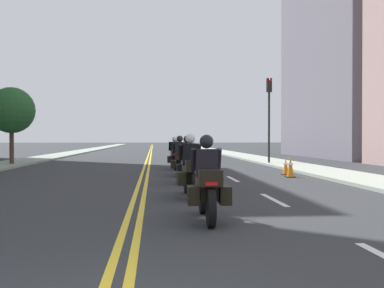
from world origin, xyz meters
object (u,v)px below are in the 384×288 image
at_px(motorcycle_0, 207,185).
at_px(motorcycle_1, 191,172).
at_px(motorcycle_2, 187,164).
at_px(motorcycle_4, 175,156).
at_px(motorcycle_3, 180,159).
at_px(traffic_light_near, 269,105).
at_px(street_tree_1, 12,110).
at_px(motorcycle_5, 177,154).
at_px(traffic_cone_0, 290,167).
at_px(traffic_cone_1, 286,167).

bearing_deg(motorcycle_0, motorcycle_1, 91.18).
bearing_deg(motorcycle_2, motorcycle_4, 89.74).
distance_m(motorcycle_3, traffic_light_near, 9.85).
height_order(motorcycle_4, street_tree_1, street_tree_1).
bearing_deg(motorcycle_4, motorcycle_5, 84.28).
bearing_deg(motorcycle_1, traffic_cone_0, 50.90).
bearing_deg(motorcycle_3, traffic_cone_1, 3.08).
height_order(motorcycle_0, motorcycle_2, motorcycle_2).
bearing_deg(traffic_light_near, motorcycle_2, -116.91).
relative_size(motorcycle_1, street_tree_1, 0.51).
relative_size(motorcycle_2, traffic_cone_1, 3.17).
xyz_separation_m(motorcycle_1, motorcycle_2, (0.18, 3.67, 0.00)).
bearing_deg(motorcycle_2, traffic_cone_0, 26.36).
bearing_deg(traffic_light_near, traffic_cone_0, -98.79).
xyz_separation_m(motorcycle_5, traffic_cone_0, (4.02, -8.60, -0.25)).
relative_size(motorcycle_3, traffic_cone_1, 3.16).
distance_m(motorcycle_5, traffic_cone_1, 8.46).
bearing_deg(traffic_cone_0, motorcycle_2, -152.52).
bearing_deg(traffic_cone_1, street_tree_1, 150.15).
distance_m(motorcycle_1, motorcycle_4, 10.77).
bearing_deg(motorcycle_5, motorcycle_2, -90.46).
relative_size(motorcycle_0, motorcycle_3, 1.00).
xyz_separation_m(traffic_cone_1, street_tree_1, (-13.48, 7.73, 2.75)).
height_order(motorcycle_4, motorcycle_5, motorcycle_4).
bearing_deg(motorcycle_3, motorcycle_2, -87.05).
height_order(motorcycle_1, traffic_light_near, traffic_light_near).
relative_size(traffic_light_near, street_tree_1, 1.14).
distance_m(motorcycle_2, traffic_cone_0, 4.75).
distance_m(motorcycle_1, motorcycle_5, 14.47).
bearing_deg(motorcycle_0, street_tree_1, 116.78).
relative_size(traffic_cone_0, traffic_light_near, 0.16).
relative_size(motorcycle_0, motorcycle_4, 1.00).
relative_size(motorcycle_3, motorcycle_5, 0.99).
bearing_deg(street_tree_1, traffic_light_near, -0.95).
distance_m(motorcycle_0, traffic_cone_0, 10.31).
distance_m(traffic_cone_0, traffic_cone_1, 1.29).
distance_m(traffic_cone_0, traffic_light_near, 9.38).
height_order(motorcycle_0, street_tree_1, street_tree_1).
bearing_deg(motorcycle_2, traffic_light_near, 61.97).
distance_m(motorcycle_3, traffic_cone_1, 4.47).
relative_size(motorcycle_0, traffic_light_near, 0.44).
distance_m(motorcycle_4, street_tree_1, 10.17).
bearing_deg(motorcycle_1, motorcycle_5, 86.29).
bearing_deg(motorcycle_1, motorcycle_3, 86.79).
bearing_deg(motorcycle_5, traffic_cone_1, -59.62).
distance_m(motorcycle_1, traffic_cone_0, 7.33).
bearing_deg(motorcycle_4, motorcycle_0, -91.53).
bearing_deg(motorcycle_2, motorcycle_5, 87.93).
bearing_deg(traffic_cone_0, motorcycle_3, 164.60).
bearing_deg(traffic_cone_0, motorcycle_0, -115.06).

